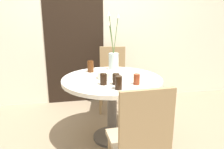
{
  "coord_description": "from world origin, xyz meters",
  "views": [
    {
      "loc": [
        -0.44,
        -2.2,
        1.38
      ],
      "look_at": [
        0.0,
        0.0,
        0.76
      ],
      "focal_mm": 35.0,
      "sensor_mm": 36.0,
      "label": 1
    }
  ],
  "objects_px": {
    "side_plate": "(125,73)",
    "birthday_cake": "(107,75)",
    "chair_right_flank": "(112,74)",
    "flower_vase": "(113,57)",
    "chair_left_flank": "(140,137)",
    "drink_glass_3": "(116,79)",
    "drink_glass_1": "(103,79)",
    "drink_glass_2": "(91,66)",
    "drink_glass_0": "(119,83)",
    "drink_glass_4": "(137,79)"
  },
  "relations": [
    {
      "from": "chair_right_flank",
      "to": "drink_glass_0",
      "type": "relative_size",
      "value": 7.39
    },
    {
      "from": "birthday_cake",
      "to": "drink_glass_4",
      "type": "height_order",
      "value": "birthday_cake"
    },
    {
      "from": "birthday_cake",
      "to": "chair_right_flank",
      "type": "bearing_deg",
      "value": 74.87
    },
    {
      "from": "side_plate",
      "to": "drink_glass_2",
      "type": "distance_m",
      "value": 0.42
    },
    {
      "from": "chair_right_flank",
      "to": "drink_glass_2",
      "type": "xyz_separation_m",
      "value": [
        -0.38,
        -0.55,
        0.26
      ]
    },
    {
      "from": "side_plate",
      "to": "drink_glass_3",
      "type": "xyz_separation_m",
      "value": [
        -0.2,
        -0.39,
        0.05
      ]
    },
    {
      "from": "birthday_cake",
      "to": "drink_glass_0",
      "type": "xyz_separation_m",
      "value": [
        0.04,
        -0.38,
        0.03
      ]
    },
    {
      "from": "side_plate",
      "to": "chair_left_flank",
      "type": "bearing_deg",
      "value": -98.68
    },
    {
      "from": "chair_right_flank",
      "to": "chair_left_flank",
      "type": "height_order",
      "value": "same"
    },
    {
      "from": "side_plate",
      "to": "birthday_cake",
      "type": "bearing_deg",
      "value": -148.17
    },
    {
      "from": "drink_glass_3",
      "to": "side_plate",
      "type": "bearing_deg",
      "value": 62.89
    },
    {
      "from": "chair_left_flank",
      "to": "drink_glass_3",
      "type": "height_order",
      "value": "chair_left_flank"
    },
    {
      "from": "chair_left_flank",
      "to": "drink_glass_1",
      "type": "bearing_deg",
      "value": -78.79
    },
    {
      "from": "drink_glass_0",
      "to": "drink_glass_4",
      "type": "xyz_separation_m",
      "value": [
        0.2,
        0.11,
        -0.01
      ]
    },
    {
      "from": "chair_right_flank",
      "to": "flower_vase",
      "type": "distance_m",
      "value": 0.63
    },
    {
      "from": "drink_glass_1",
      "to": "flower_vase",
      "type": "bearing_deg",
      "value": 68.72
    },
    {
      "from": "chair_right_flank",
      "to": "chair_left_flank",
      "type": "bearing_deg",
      "value": -83.0
    },
    {
      "from": "chair_right_flank",
      "to": "drink_glass_3",
      "type": "distance_m",
      "value": 1.12
    },
    {
      "from": "side_plate",
      "to": "drink_glass_1",
      "type": "bearing_deg",
      "value": -130.93
    },
    {
      "from": "chair_left_flank",
      "to": "chair_right_flank",
      "type": "bearing_deg",
      "value": -97.0
    },
    {
      "from": "drink_glass_0",
      "to": "drink_glass_4",
      "type": "distance_m",
      "value": 0.23
    },
    {
      "from": "drink_glass_1",
      "to": "drink_glass_2",
      "type": "distance_m",
      "value": 0.52
    },
    {
      "from": "birthday_cake",
      "to": "drink_glass_3",
      "type": "relative_size",
      "value": 1.92
    },
    {
      "from": "chair_left_flank",
      "to": "drink_glass_4",
      "type": "height_order",
      "value": "chair_left_flank"
    },
    {
      "from": "chair_right_flank",
      "to": "drink_glass_1",
      "type": "distance_m",
      "value": 1.13
    },
    {
      "from": "drink_glass_1",
      "to": "drink_glass_2",
      "type": "height_order",
      "value": "drink_glass_2"
    },
    {
      "from": "drink_glass_1",
      "to": "drink_glass_4",
      "type": "height_order",
      "value": "drink_glass_1"
    },
    {
      "from": "drink_glass_2",
      "to": "drink_glass_3",
      "type": "bearing_deg",
      "value": -70.14
    },
    {
      "from": "chair_left_flank",
      "to": "drink_glass_3",
      "type": "bearing_deg",
      "value": -88.76
    },
    {
      "from": "chair_right_flank",
      "to": "drink_glass_4",
      "type": "distance_m",
      "value": 1.15
    },
    {
      "from": "drink_glass_1",
      "to": "drink_glass_3",
      "type": "xyz_separation_m",
      "value": [
        0.12,
        -0.02,
        0.0
      ]
    },
    {
      "from": "flower_vase",
      "to": "drink_glass_4",
      "type": "height_order",
      "value": "flower_vase"
    },
    {
      "from": "birthday_cake",
      "to": "drink_glass_4",
      "type": "distance_m",
      "value": 0.37
    },
    {
      "from": "chair_left_flank",
      "to": "drink_glass_0",
      "type": "distance_m",
      "value": 0.57
    },
    {
      "from": "drink_glass_0",
      "to": "drink_glass_2",
      "type": "height_order",
      "value": "drink_glass_2"
    },
    {
      "from": "drink_glass_0",
      "to": "drink_glass_3",
      "type": "distance_m",
      "value": 0.15
    },
    {
      "from": "chair_left_flank",
      "to": "birthday_cake",
      "type": "xyz_separation_m",
      "value": [
        -0.08,
        0.88,
        0.23
      ]
    },
    {
      "from": "flower_vase",
      "to": "drink_glass_2",
      "type": "bearing_deg",
      "value": -174.08
    },
    {
      "from": "drink_glass_0",
      "to": "drink_glass_1",
      "type": "relative_size",
      "value": 1.13
    },
    {
      "from": "flower_vase",
      "to": "drink_glass_0",
      "type": "relative_size",
      "value": 5.59
    },
    {
      "from": "chair_left_flank",
      "to": "birthday_cake",
      "type": "bearing_deg",
      "value": -86.78
    },
    {
      "from": "drink_glass_2",
      "to": "drink_glass_3",
      "type": "xyz_separation_m",
      "value": [
        0.19,
        -0.53,
        -0.01
      ]
    },
    {
      "from": "drink_glass_1",
      "to": "side_plate",
      "type": "bearing_deg",
      "value": 49.07
    },
    {
      "from": "flower_vase",
      "to": "drink_glass_3",
      "type": "relative_size",
      "value": 6.32
    },
    {
      "from": "drink_glass_3",
      "to": "drink_glass_1",
      "type": "bearing_deg",
      "value": 170.93
    },
    {
      "from": "birthday_cake",
      "to": "flower_vase",
      "type": "relative_size",
      "value": 0.3
    },
    {
      "from": "chair_left_flank",
      "to": "flower_vase",
      "type": "xyz_separation_m",
      "value": [
        0.05,
        1.21,
        0.36
      ]
    },
    {
      "from": "chair_left_flank",
      "to": "drink_glass_2",
      "type": "height_order",
      "value": "chair_left_flank"
    },
    {
      "from": "flower_vase",
      "to": "drink_glass_3",
      "type": "bearing_deg",
      "value": -99.2
    },
    {
      "from": "drink_glass_2",
      "to": "drink_glass_3",
      "type": "relative_size",
      "value": 1.2
    }
  ]
}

